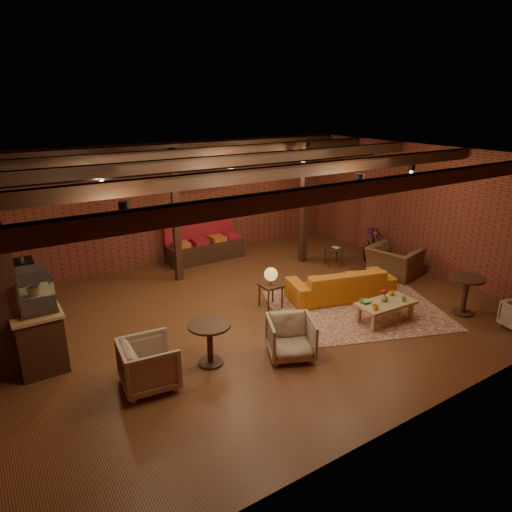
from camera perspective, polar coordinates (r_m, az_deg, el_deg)
floor at (r=9.65m, az=0.02°, el=-7.08°), size 10.00×10.00×0.00m
ceiling at (r=8.73m, az=0.03°, el=12.12°), size 10.00×8.00×0.02m
wall_back at (r=12.51m, az=-9.99°, el=6.55°), size 10.00×0.02×3.20m
wall_front at (r=6.31m, az=20.22°, el=-7.14°), size 10.00×0.02×3.20m
wall_right at (r=12.41m, az=19.95°, el=5.59°), size 0.02×8.00×3.20m
ceiling_beams at (r=8.74m, az=0.03°, el=11.34°), size 9.80×6.40×0.22m
ceiling_pipe at (r=10.14m, az=-4.96°, el=11.05°), size 9.60×0.12×0.12m
post_left at (r=11.02m, az=-9.99°, el=4.86°), size 0.16×0.16×3.20m
post_right at (r=12.22m, az=6.05°, el=6.44°), size 0.16×0.16×3.20m
service_counter at (r=9.00m, az=-26.43°, el=-5.64°), size 0.80×2.50×1.60m
plant_counter at (r=9.04m, az=-26.36°, el=-2.63°), size 0.35×0.39×0.30m
banquette at (r=12.63m, az=-6.40°, el=1.68°), size 2.10×0.70×1.00m
service_sign at (r=11.81m, az=-5.74°, el=9.72°), size 0.86×0.06×0.30m
ceiling_spotlights at (r=8.77m, az=0.03°, el=9.92°), size 6.40×4.40×0.28m
rug at (r=10.00m, az=12.38°, el=-6.56°), size 4.23×3.76×0.01m
sofa at (r=10.40m, az=10.50°, el=-3.36°), size 2.51×1.51×0.69m
coffee_table at (r=9.52m, az=15.83°, el=-5.81°), size 1.23×0.65×0.66m
side_table_lamp at (r=9.61m, az=1.87°, el=-2.70°), size 0.44×0.44×0.91m
round_table_left at (r=7.74m, az=-5.81°, el=-10.02°), size 0.72×0.72×0.75m
armchair_a at (r=7.39m, az=-13.27°, el=-12.77°), size 0.86×0.90×0.85m
armchair_b at (r=7.98m, az=4.37°, el=-9.93°), size 1.00×0.97×0.79m
armchair_right at (r=11.89m, az=16.88°, el=-0.13°), size 1.00×1.31×1.02m
side_table_book at (r=12.35m, az=9.67°, el=0.80°), size 0.55×0.55×0.49m
round_table_right at (r=10.33m, az=24.74°, el=-3.83°), size 0.69×0.69×0.81m
plant_tall at (r=12.60m, az=14.70°, el=5.37°), size 1.57×1.57×2.80m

